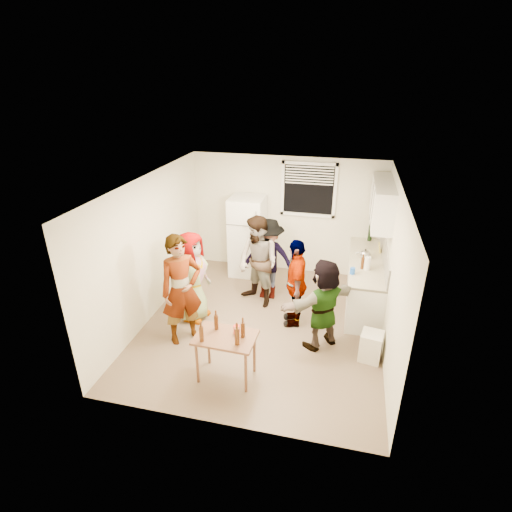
% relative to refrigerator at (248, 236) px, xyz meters
% --- Properties ---
extents(room, '(4.00, 4.50, 2.50)m').
position_rel_refrigerator_xyz_m(room, '(0.75, -1.88, -0.85)').
color(room, silver).
rests_on(room, ground).
extents(window, '(1.12, 0.10, 1.06)m').
position_rel_refrigerator_xyz_m(window, '(1.20, 0.33, 1.00)').
color(window, white).
rests_on(window, room).
extents(refrigerator, '(0.70, 0.70, 1.70)m').
position_rel_refrigerator_xyz_m(refrigerator, '(0.00, 0.00, 0.00)').
color(refrigerator, white).
rests_on(refrigerator, ground).
extents(counter_lower, '(0.60, 2.20, 0.86)m').
position_rel_refrigerator_xyz_m(counter_lower, '(2.45, -0.73, -0.42)').
color(counter_lower, white).
rests_on(counter_lower, ground).
extents(countertop, '(0.64, 2.22, 0.04)m').
position_rel_refrigerator_xyz_m(countertop, '(2.45, -0.73, 0.03)').
color(countertop, '#BDB296').
rests_on(countertop, counter_lower).
extents(backsplash, '(0.03, 2.20, 0.36)m').
position_rel_refrigerator_xyz_m(backsplash, '(2.74, -0.73, 0.23)').
color(backsplash, beige).
rests_on(backsplash, countertop).
extents(upper_cabinets, '(0.34, 1.60, 0.70)m').
position_rel_refrigerator_xyz_m(upper_cabinets, '(2.58, -0.53, 1.10)').
color(upper_cabinets, white).
rests_on(upper_cabinets, room).
extents(kettle, '(0.25, 0.22, 0.20)m').
position_rel_refrigerator_xyz_m(kettle, '(2.40, -0.67, 0.05)').
color(kettle, silver).
rests_on(kettle, countertop).
extents(paper_towel, '(0.11, 0.11, 0.23)m').
position_rel_refrigerator_xyz_m(paper_towel, '(2.43, -1.12, 0.05)').
color(paper_towel, white).
rests_on(paper_towel, countertop).
extents(wine_bottle, '(0.08, 0.08, 0.33)m').
position_rel_refrigerator_xyz_m(wine_bottle, '(2.50, 0.24, 0.05)').
color(wine_bottle, black).
rests_on(wine_bottle, countertop).
extents(beer_bottle_counter, '(0.05, 0.05, 0.21)m').
position_rel_refrigerator_xyz_m(beer_bottle_counter, '(2.35, -1.11, 0.05)').
color(beer_bottle_counter, '#47230C').
rests_on(beer_bottle_counter, countertop).
extents(blue_cup, '(0.09, 0.09, 0.12)m').
position_rel_refrigerator_xyz_m(blue_cup, '(2.19, -1.35, 0.05)').
color(blue_cup, blue).
rests_on(blue_cup, countertop).
extents(picture_frame, '(0.02, 0.19, 0.16)m').
position_rel_refrigerator_xyz_m(picture_frame, '(2.67, -0.28, 0.13)').
color(picture_frame, gold).
rests_on(picture_frame, countertop).
extents(trash_bin, '(0.37, 0.37, 0.46)m').
position_rel_refrigerator_xyz_m(trash_bin, '(2.56, -2.40, -0.60)').
color(trash_bin, silver).
rests_on(trash_bin, ground).
extents(serving_table, '(0.86, 0.59, 0.71)m').
position_rel_refrigerator_xyz_m(serving_table, '(0.53, -3.29, -0.85)').
color(serving_table, brown).
rests_on(serving_table, ground).
extents(beer_bottle_table, '(0.07, 0.07, 0.26)m').
position_rel_refrigerator_xyz_m(beer_bottle_table, '(0.74, -3.42, -0.14)').
color(beer_bottle_table, '#47230C').
rests_on(beer_bottle_table, serving_table).
extents(red_cup, '(0.09, 0.09, 0.12)m').
position_rel_refrigerator_xyz_m(red_cup, '(0.67, -3.18, -0.14)').
color(red_cup, red).
rests_on(red_cup, serving_table).
extents(guest_grey, '(1.75, 1.09, 0.52)m').
position_rel_refrigerator_xyz_m(guest_grey, '(-0.48, -1.94, -0.85)').
color(guest_grey, gray).
rests_on(guest_grey, ground).
extents(guest_stripe, '(1.73, 1.81, 0.44)m').
position_rel_refrigerator_xyz_m(guest_stripe, '(-0.40, -2.57, -0.85)').
color(guest_stripe, '#141933').
rests_on(guest_stripe, ground).
extents(guest_back_left, '(1.63, 1.90, 0.65)m').
position_rel_refrigerator_xyz_m(guest_back_left, '(0.51, -1.20, -0.85)').
color(guest_back_left, '#503322').
rests_on(guest_back_left, ground).
extents(guest_back_right, '(1.07, 1.62, 0.60)m').
position_rel_refrigerator_xyz_m(guest_back_right, '(0.64, -0.92, -0.85)').
color(guest_back_right, '#434349').
rests_on(guest_back_right, ground).
extents(guest_black, '(1.71, 1.17, 0.38)m').
position_rel_refrigerator_xyz_m(guest_black, '(1.28, -1.68, -0.85)').
color(guest_black, black).
rests_on(guest_black, ground).
extents(guest_orange, '(2.05, 2.05, 0.44)m').
position_rel_refrigerator_xyz_m(guest_orange, '(1.79, -2.21, -0.85)').
color(guest_orange, '#F39C58').
rests_on(guest_orange, ground).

